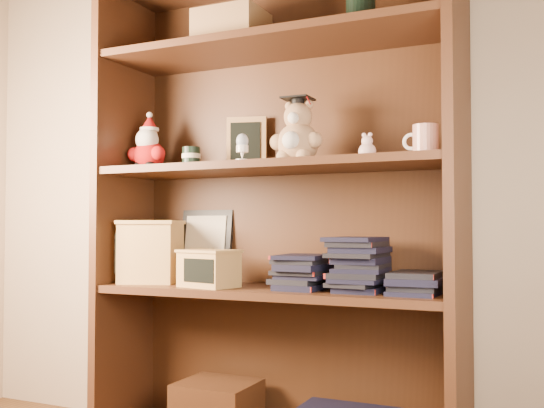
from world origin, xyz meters
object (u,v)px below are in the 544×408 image
at_px(grad_teddy_bear, 297,137).
at_px(teacher_mug, 425,141).
at_px(treats_box, 151,251).
at_px(bookcase, 278,217).

height_order(grad_teddy_bear, teacher_mug, grad_teddy_bear).
bearing_deg(treats_box, bookcase, 6.28).
height_order(grad_teddy_bear, treats_box, grad_teddy_bear).
xyz_separation_m(grad_teddy_bear, treats_box, (-0.56, 0.01, -0.37)).
height_order(bookcase, treats_box, bookcase).
bearing_deg(teacher_mug, treats_box, -179.94).
bearing_deg(teacher_mug, grad_teddy_bear, -179.07).
relative_size(grad_teddy_bear, teacher_mug, 2.02).
bearing_deg(bookcase, treats_box, -173.72).
bearing_deg(grad_teddy_bear, bookcase, 148.73).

